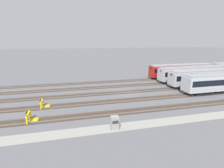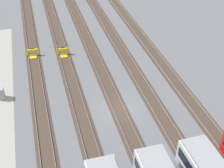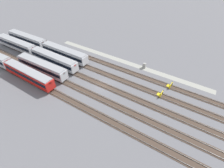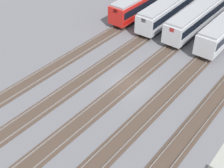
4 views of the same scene
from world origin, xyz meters
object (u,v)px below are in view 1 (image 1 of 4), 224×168
(subway_car_back_row_leftmost, at_px, (193,73))
(electrical_cabinet, at_px, (115,123))
(subway_car_front_row_leftmost, at_px, (208,77))
(subway_car_back_row_centre, at_px, (181,70))
(bumper_stop_nearest_track, at_px, (31,117))
(bumper_stop_near_inner_track, at_px, (44,104))

(subway_car_back_row_leftmost, relative_size, electrical_cabinet, 11.29)
(subway_car_front_row_leftmost, bearing_deg, subway_car_back_row_centre, 90.00)
(bumper_stop_nearest_track, bearing_deg, bumper_stop_near_inner_track, 78.16)
(subway_car_back_row_centre, relative_size, bumper_stop_near_inner_track, 8.98)
(bumper_stop_nearest_track, bearing_deg, subway_car_front_row_leftmost, 15.05)
(subway_car_back_row_leftmost, distance_m, bumper_stop_nearest_track, 37.27)
(bumper_stop_nearest_track, relative_size, bumper_stop_near_inner_track, 1.00)
(subway_car_back_row_leftmost, height_order, bumper_stop_near_inner_track, subway_car_back_row_leftmost)
(subway_car_front_row_leftmost, xyz_separation_m, bumper_stop_nearest_track, (-34.51, -9.28, -1.53))
(electrical_cabinet, bearing_deg, bumper_stop_nearest_track, 154.96)
(electrical_cabinet, bearing_deg, subway_car_front_row_leftmost, 29.14)
(subway_car_front_row_leftmost, height_order, bumper_stop_nearest_track, subway_car_front_row_leftmost)
(subway_car_front_row_leftmost, bearing_deg, bumper_stop_nearest_track, -164.95)
(bumper_stop_nearest_track, relative_size, electrical_cabinet, 1.25)
(bumper_stop_nearest_track, height_order, electrical_cabinet, electrical_cabinet)
(subway_car_front_row_leftmost, relative_size, electrical_cabinet, 11.26)
(bumper_stop_near_inner_track, bearing_deg, bumper_stop_nearest_track, -101.84)
(subway_car_front_row_leftmost, bearing_deg, electrical_cabinet, -150.86)
(bumper_stop_nearest_track, distance_m, bumper_stop_near_inner_track, 4.76)
(subway_car_front_row_leftmost, distance_m, subway_car_back_row_leftmost, 4.71)
(subway_car_back_row_centre, height_order, bumper_stop_nearest_track, subway_car_back_row_centre)
(subway_car_back_row_leftmost, bearing_deg, subway_car_front_row_leftmost, -90.00)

